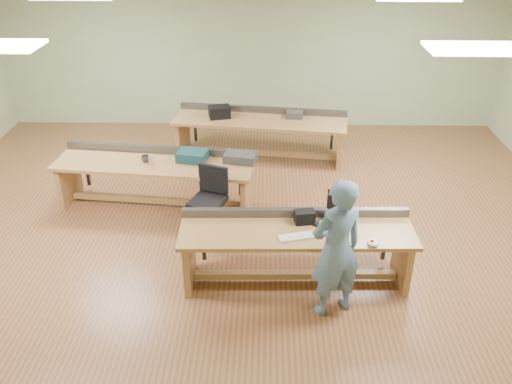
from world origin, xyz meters
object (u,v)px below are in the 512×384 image
at_px(workbench_mid, 156,173).
at_px(drinks_can, 151,161).
at_px(person, 336,249).
at_px(laptop_base, 331,225).
at_px(parts_bin_grey, 240,157).
at_px(mug, 145,159).
at_px(camera_bag, 305,217).
at_px(workbench_front, 296,243).
at_px(workbench_back, 260,129).
at_px(task_chair, 209,209).
at_px(parts_bin_teal, 192,156).

bearing_deg(workbench_mid, drinks_can, -98.41).
distance_m(person, laptop_base, 0.65).
bearing_deg(parts_bin_grey, mug, -178.43).
relative_size(person, camera_bag, 7.16).
relative_size(person, drinks_can, 14.16).
distance_m(workbench_front, workbench_back, 3.70).
height_order(person, task_chair, person).
bearing_deg(parts_bin_teal, camera_bag, -47.64).
xyz_separation_m(workbench_front, person, (0.41, -0.57, 0.30)).
distance_m(person, parts_bin_grey, 2.72).
bearing_deg(mug, workbench_back, 46.87).
xyz_separation_m(workbench_back, task_chair, (-0.68, -2.54, -0.21)).
xyz_separation_m(camera_bag, parts_bin_teal, (-1.59, 1.75, -0.01)).
distance_m(workbench_mid, parts_bin_grey, 1.32).
bearing_deg(parts_bin_grey, parts_bin_teal, 178.72).
relative_size(workbench_mid, parts_bin_teal, 7.10).
bearing_deg(person, camera_bag, -91.22).
distance_m(parts_bin_teal, drinks_can, 0.62).
xyz_separation_m(workbench_mid, parts_bin_grey, (1.30, 0.04, 0.25)).
xyz_separation_m(person, task_chair, (-1.59, 1.69, -0.51)).
height_order(workbench_back, task_chair, task_chair).
distance_m(person, mug, 3.56).
height_order(workbench_back, person, person).
bearing_deg(workbench_back, parts_bin_grey, -91.38).
height_order(mug, drinks_can, drinks_can).
height_order(laptop_base, parts_bin_grey, parts_bin_grey).
distance_m(parts_bin_grey, drinks_can, 1.33).
bearing_deg(task_chair, parts_bin_teal, 132.39).
distance_m(workbench_back, laptop_base, 3.71).
bearing_deg(drinks_can, workbench_mid, 75.49).
relative_size(workbench_front, laptop_base, 8.41).
distance_m(workbench_front, parts_bin_teal, 2.44).
xyz_separation_m(laptop_base, task_chair, (-1.60, 1.05, -0.41)).
height_order(workbench_front, task_chair, task_chair).
distance_m(laptop_base, mug, 3.17).
relative_size(workbench_back, parts_bin_grey, 6.72).
distance_m(workbench_mid, person, 3.47).
distance_m(person, camera_bag, 0.79).
distance_m(laptop_base, task_chair, 1.96).
height_order(person, camera_bag, person).
xyz_separation_m(task_chair, mug, (-1.02, 0.73, 0.44)).
xyz_separation_m(workbench_front, task_chair, (-1.18, 1.12, -0.20)).
height_order(workbench_front, parts_bin_teal, parts_bin_teal).
bearing_deg(mug, workbench_front, -39.96).
height_order(task_chair, parts_bin_grey, task_chair).
relative_size(parts_bin_teal, drinks_can, 3.58).
bearing_deg(person, workbench_mid, -68.53).
bearing_deg(task_chair, laptop_base, -12.73).
distance_m(workbench_mid, parts_bin_teal, 0.63).
xyz_separation_m(workbench_mid, mug, (-0.14, -0.00, 0.24)).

